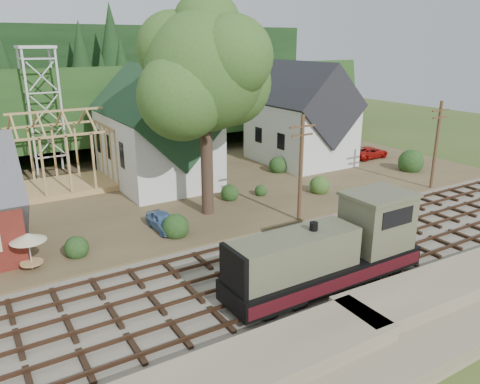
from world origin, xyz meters
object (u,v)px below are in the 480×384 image
car_blue (163,221)px  patio_set (28,239)px  car_red (369,152)px  locomotive (333,252)px

car_blue → patio_set: (-8.77, -1.59, 1.27)m
car_red → patio_set: size_ratio=2.08×
car_blue → patio_set: bearing=-170.4°
locomotive → patio_set: (-13.66, 10.11, 0.11)m
locomotive → car_red: locomotive is taller
locomotive → car_red: size_ratio=2.52×
car_red → patio_set: patio_set is taller
car_red → patio_set: bearing=102.3°
patio_set → locomotive: bearing=-36.5°
locomotive → car_red: 29.85m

